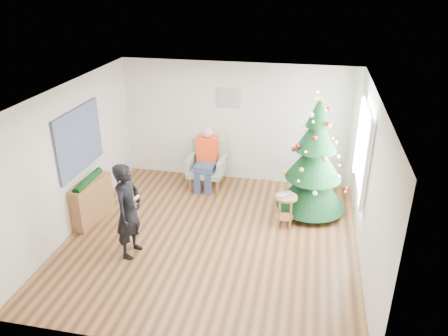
% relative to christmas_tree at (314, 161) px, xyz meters
% --- Properties ---
extents(floor, '(5.00, 5.00, 0.00)m').
position_rel_christmas_tree_xyz_m(floor, '(-1.67, -1.30, -1.07)').
color(floor, brown).
rests_on(floor, ground).
extents(ceiling, '(5.00, 5.00, 0.00)m').
position_rel_christmas_tree_xyz_m(ceiling, '(-1.67, -1.30, 1.53)').
color(ceiling, white).
rests_on(ceiling, wall_back).
extents(wall_back, '(5.00, 0.00, 5.00)m').
position_rel_christmas_tree_xyz_m(wall_back, '(-1.67, 1.20, 0.23)').
color(wall_back, silver).
rests_on(wall_back, floor).
extents(wall_front, '(5.00, 0.00, 5.00)m').
position_rel_christmas_tree_xyz_m(wall_front, '(-1.67, -3.80, 0.23)').
color(wall_front, silver).
rests_on(wall_front, floor).
extents(wall_left, '(0.00, 5.00, 5.00)m').
position_rel_christmas_tree_xyz_m(wall_left, '(-4.17, -1.30, 0.23)').
color(wall_left, silver).
rests_on(wall_left, floor).
extents(wall_right, '(0.00, 5.00, 5.00)m').
position_rel_christmas_tree_xyz_m(wall_right, '(0.83, -1.30, 0.23)').
color(wall_right, silver).
rests_on(wall_right, floor).
extents(window_panel, '(0.04, 1.30, 1.40)m').
position_rel_christmas_tree_xyz_m(window_panel, '(0.80, -0.30, 0.43)').
color(window_panel, white).
rests_on(window_panel, wall_right).
extents(curtains, '(0.05, 1.75, 1.50)m').
position_rel_christmas_tree_xyz_m(curtains, '(0.77, -0.30, 0.43)').
color(curtains, white).
rests_on(curtains, wall_right).
extents(christmas_tree, '(1.32, 1.32, 2.38)m').
position_rel_christmas_tree_xyz_m(christmas_tree, '(0.00, 0.00, 0.00)').
color(christmas_tree, '#3F2816').
rests_on(christmas_tree, floor).
extents(stool, '(0.41, 0.41, 0.61)m').
position_rel_christmas_tree_xyz_m(stool, '(-0.45, -0.63, -0.76)').
color(stool, brown).
rests_on(stool, floor).
extents(laptop, '(0.39, 0.39, 0.03)m').
position_rel_christmas_tree_xyz_m(laptop, '(-0.45, -0.63, -0.44)').
color(laptop, silver).
rests_on(laptop, stool).
extents(armchair, '(0.79, 0.72, 1.01)m').
position_rel_christmas_tree_xyz_m(armchair, '(-2.22, 0.67, -0.70)').
color(armchair, gray).
rests_on(armchair, floor).
extents(seated_person, '(0.44, 0.63, 1.33)m').
position_rel_christmas_tree_xyz_m(seated_person, '(-2.22, 0.61, -0.39)').
color(seated_person, navy).
rests_on(seated_person, armchair).
extents(standing_man, '(0.45, 0.63, 1.62)m').
position_rel_christmas_tree_xyz_m(standing_man, '(-2.86, -1.99, -0.26)').
color(standing_man, black).
rests_on(standing_man, floor).
extents(game_controller, '(0.05, 0.13, 0.04)m').
position_rel_christmas_tree_xyz_m(game_controller, '(-2.69, -2.02, 0.01)').
color(game_controller, white).
rests_on(game_controller, standing_man).
extents(console, '(0.44, 1.03, 0.80)m').
position_rel_christmas_tree_xyz_m(console, '(-4.00, -1.14, -0.67)').
color(console, brown).
rests_on(console, floor).
extents(garland, '(0.14, 0.90, 0.14)m').
position_rel_christmas_tree_xyz_m(garland, '(-4.00, -1.14, -0.25)').
color(garland, black).
rests_on(garland, console).
extents(tapestry, '(0.03, 1.50, 1.15)m').
position_rel_christmas_tree_xyz_m(tapestry, '(-4.13, -1.00, 0.48)').
color(tapestry, black).
rests_on(tapestry, wall_left).
extents(framed_picture, '(0.52, 0.05, 0.42)m').
position_rel_christmas_tree_xyz_m(framed_picture, '(-1.87, 1.16, 0.78)').
color(framed_picture, tan).
rests_on(framed_picture, wall_back).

